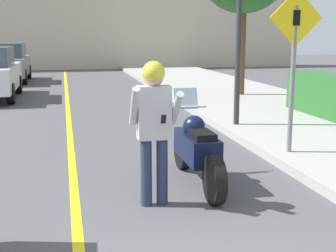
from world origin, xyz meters
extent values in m
cube|color=yellow|center=(-0.60, 6.00, 0.00)|extent=(0.12, 36.00, 0.01)
cube|color=beige|center=(0.00, 26.00, 3.54)|extent=(28.00, 1.20, 7.07)
cylinder|color=black|center=(1.11, 2.66, 0.31)|extent=(0.14, 0.63, 0.63)
cylinder|color=black|center=(1.11, 4.27, 0.31)|extent=(0.14, 0.63, 0.63)
cube|color=#0C1433|center=(1.11, 3.46, 0.54)|extent=(0.40, 1.11, 0.36)
sphere|color=#0C1433|center=(1.11, 3.61, 0.80)|extent=(0.32, 0.32, 0.32)
cube|color=black|center=(1.11, 3.21, 0.76)|extent=(0.28, 0.48, 0.10)
cylinder|color=silver|center=(1.11, 4.02, 1.02)|extent=(0.62, 0.03, 0.03)
cube|color=silver|center=(1.11, 4.09, 1.14)|extent=(0.36, 0.12, 0.31)
cylinder|color=#282D4C|center=(0.27, 2.79, 0.42)|extent=(0.14, 0.14, 0.85)
cylinder|color=#282D4C|center=(0.47, 2.79, 0.42)|extent=(0.14, 0.14, 0.85)
cube|color=#B7B7BC|center=(0.37, 2.79, 1.17)|extent=(0.40, 0.22, 0.65)
cylinder|color=#B7B7BC|center=(0.12, 2.69, 1.27)|extent=(0.09, 0.39, 0.50)
cylinder|color=#B7B7BC|center=(0.62, 2.67, 1.23)|extent=(0.09, 0.45, 0.45)
sphere|color=tan|center=(0.37, 2.79, 1.60)|extent=(0.23, 0.23, 0.23)
sphere|color=gold|center=(0.37, 2.79, 1.65)|extent=(0.28, 0.28, 0.28)
cube|color=black|center=(0.43, 2.51, 1.14)|extent=(0.06, 0.05, 0.11)
cylinder|color=slate|center=(2.97, 4.33, 1.35)|extent=(0.08, 0.08, 2.39)
cube|color=yellow|center=(2.97, 4.31, 2.35)|extent=(0.91, 0.02, 0.91)
cube|color=black|center=(2.97, 4.30, 2.35)|extent=(0.12, 0.01, 0.24)
cylinder|color=#2D2D30|center=(2.97, 6.81, 1.94)|extent=(0.12, 0.12, 3.57)
cylinder|color=brown|center=(4.92, 11.58, 1.65)|extent=(0.24, 0.24, 3.00)
cylinder|color=black|center=(-2.26, 14.63, 0.32)|extent=(0.22, 0.64, 0.64)
cylinder|color=black|center=(-2.26, 12.02, 0.32)|extent=(0.22, 0.64, 0.64)
cylinder|color=black|center=(-2.27, 20.08, 0.32)|extent=(0.22, 0.64, 0.64)
cylinder|color=black|center=(-2.27, 17.47, 0.32)|extent=(0.22, 0.64, 0.64)
cube|color=gray|center=(-3.10, 18.77, 0.70)|extent=(1.80, 4.20, 0.76)
cube|color=#38424C|center=(-3.10, 18.61, 1.38)|extent=(1.58, 2.18, 0.60)
camera|label=1|loc=(-0.67, -2.67, 2.11)|focal=50.00mm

